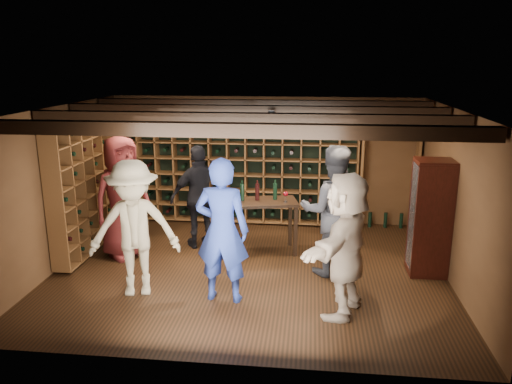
# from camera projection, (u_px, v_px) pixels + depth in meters

# --- Properties ---
(ground) EXTENTS (6.00, 6.00, 0.00)m
(ground) POSITION_uv_depth(u_px,v_px,m) (249.00, 270.00, 7.81)
(ground) COLOR black
(ground) RESTS_ON ground
(room_shell) EXTENTS (6.00, 6.00, 6.00)m
(room_shell) POSITION_uv_depth(u_px,v_px,m) (249.00, 114.00, 7.23)
(room_shell) COLOR #4E311B
(room_shell) RESTS_ON ground
(wine_rack_back) EXTENTS (4.65, 0.30, 2.20)m
(wine_rack_back) POSITION_uv_depth(u_px,v_px,m) (237.00, 167.00, 9.80)
(wine_rack_back) COLOR brown
(wine_rack_back) RESTS_ON ground
(wine_rack_left) EXTENTS (0.30, 2.65, 2.20)m
(wine_rack_left) POSITION_uv_depth(u_px,v_px,m) (92.00, 182.00, 8.60)
(wine_rack_left) COLOR brown
(wine_rack_left) RESTS_ON ground
(crate_shelf) EXTENTS (1.20, 0.32, 2.07)m
(crate_shelf) POSITION_uv_depth(u_px,v_px,m) (391.00, 148.00, 9.37)
(crate_shelf) COLOR brown
(crate_shelf) RESTS_ON ground
(display_cabinet) EXTENTS (0.55, 0.50, 1.75)m
(display_cabinet) POSITION_uv_depth(u_px,v_px,m) (430.00, 220.00, 7.49)
(display_cabinet) COLOR black
(display_cabinet) RESTS_ON ground
(man_blue_shirt) EXTENTS (0.76, 0.53, 1.98)m
(man_blue_shirt) POSITION_uv_depth(u_px,v_px,m) (222.00, 231.00, 6.62)
(man_blue_shirt) COLOR navy
(man_blue_shirt) RESTS_ON ground
(man_grey_suit) EXTENTS (1.02, 0.82, 1.99)m
(man_grey_suit) POSITION_uv_depth(u_px,v_px,m) (332.00, 211.00, 7.47)
(man_grey_suit) COLOR black
(man_grey_suit) RESTS_ON ground
(guest_red_floral) EXTENTS (1.14, 1.17, 2.03)m
(guest_red_floral) POSITION_uv_depth(u_px,v_px,m) (123.00, 197.00, 8.14)
(guest_red_floral) COLOR maroon
(guest_red_floral) RESTS_ON ground
(guest_woman_black) EXTENTS (1.13, 0.90, 1.80)m
(guest_woman_black) POSITION_uv_depth(u_px,v_px,m) (200.00, 197.00, 8.59)
(guest_woman_black) COLOR black
(guest_woman_black) RESTS_ON ground
(guest_khaki) EXTENTS (1.37, 0.98, 1.91)m
(guest_khaki) POSITION_uv_depth(u_px,v_px,m) (134.00, 229.00, 6.81)
(guest_khaki) COLOR gray
(guest_khaki) RESTS_ON ground
(guest_beige) EXTENTS (1.16, 1.82, 1.88)m
(guest_beige) POSITION_uv_depth(u_px,v_px,m) (345.00, 244.00, 6.28)
(guest_beige) COLOR tan
(guest_beige) RESTS_ON ground
(tasting_table) EXTENTS (1.31, 0.85, 1.19)m
(tasting_table) POSITION_uv_depth(u_px,v_px,m) (260.00, 207.00, 8.34)
(tasting_table) COLOR black
(tasting_table) RESTS_ON ground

